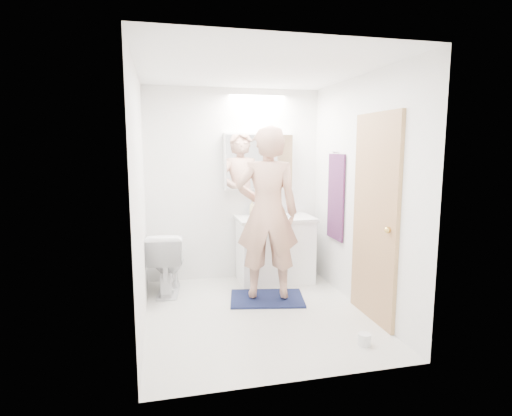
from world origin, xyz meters
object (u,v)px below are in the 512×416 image
object	(u,v)px
toilet	(167,262)
toothbrush_cup	(291,211)
toilet_paper_roll	(364,339)
person	(267,213)
vanity_cabinet	(275,251)
medicine_cabinet	(259,161)
soap_bottle_a	(252,208)
soap_bottle_b	(256,208)

from	to	relation	value
toilet	toothbrush_cup	size ratio (longest dim) A/B	7.94
toilet_paper_roll	person	bearing A→B (deg)	114.22
vanity_cabinet	toothbrush_cup	size ratio (longest dim) A/B	9.87
medicine_cabinet	soap_bottle_a	xyz separation A→B (m)	(-0.10, -0.06, -0.58)
vanity_cabinet	toilet	size ratio (longest dim) A/B	1.24
toilet	toilet_paper_roll	world-z (taller)	toilet
soap_bottle_a	toilet	bearing A→B (deg)	-166.11
soap_bottle_b	vanity_cabinet	bearing A→B (deg)	-41.49
soap_bottle_b	person	bearing A→B (deg)	-94.08
toothbrush_cup	toilet_paper_roll	bearing A→B (deg)	-89.17
person	toothbrush_cup	distance (m)	0.94
soap_bottle_a	soap_bottle_b	size ratio (longest dim) A/B	1.04
person	toilet_paper_roll	world-z (taller)	person
person	soap_bottle_b	distance (m)	0.80
vanity_cabinet	toilet_paper_roll	distance (m)	1.88
toilet	person	bearing A→B (deg)	162.27
person	soap_bottle_b	size ratio (longest dim) A/B	9.68
toilet	toothbrush_cup	distance (m)	1.68
vanity_cabinet	person	distance (m)	0.89
soap_bottle_b	toilet_paper_roll	bearing A→B (deg)	-76.30
vanity_cabinet	soap_bottle_b	distance (m)	0.59
soap_bottle_a	soap_bottle_b	xyz separation A→B (m)	(0.05, 0.03, -0.00)
medicine_cabinet	person	distance (m)	0.98
soap_bottle_b	soap_bottle_a	bearing A→B (deg)	-149.79
vanity_cabinet	soap_bottle_b	bearing A→B (deg)	138.51
vanity_cabinet	toilet	distance (m)	1.33
medicine_cabinet	soap_bottle_a	world-z (taller)	medicine_cabinet
medicine_cabinet	soap_bottle_b	size ratio (longest dim) A/B	4.60
vanity_cabinet	person	world-z (taller)	person
vanity_cabinet	toothbrush_cup	world-z (taller)	toothbrush_cup
toilet_paper_roll	soap_bottle_a	bearing A→B (deg)	105.30
toilet	soap_bottle_b	xyz separation A→B (m)	(1.12, 0.30, 0.55)
toilet	person	size ratio (longest dim) A/B	0.39
toilet	person	world-z (taller)	person
soap_bottle_a	toilet_paper_roll	distance (m)	2.22
person	toothbrush_cup	xyz separation A→B (m)	(0.52, 0.77, -0.11)
soap_bottle_a	vanity_cabinet	bearing A→B (deg)	-30.46
medicine_cabinet	toothbrush_cup	xyz separation A→B (m)	(0.42, -0.05, -0.64)
soap_bottle_b	toilet_paper_roll	world-z (taller)	soap_bottle_b
toilet	toothbrush_cup	xyz separation A→B (m)	(1.58, 0.28, 0.50)
soap_bottle_b	toothbrush_cup	xyz separation A→B (m)	(0.46, -0.02, -0.05)
person	soap_bottle_a	distance (m)	0.76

